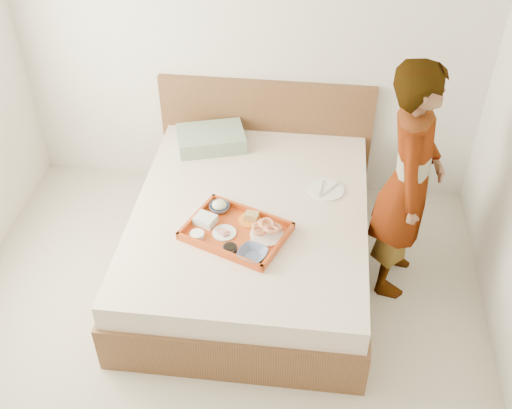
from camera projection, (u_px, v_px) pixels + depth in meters
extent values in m
cube|color=beige|center=(207.00, 380.00, 3.74)|extent=(3.50, 4.00, 0.01)
cube|color=silver|center=(248.00, 35.00, 4.43)|extent=(3.50, 0.01, 2.60)
cube|color=brown|center=(251.00, 237.00, 4.32)|extent=(1.65, 2.00, 0.53)
cube|color=brown|center=(266.00, 135.00, 4.93)|extent=(1.65, 0.06, 0.95)
cube|color=gray|center=(211.00, 139.00, 4.68)|extent=(0.57, 0.47, 0.12)
cube|color=#C34716|center=(236.00, 231.00, 3.93)|extent=(0.74, 0.64, 0.06)
cylinder|color=white|center=(267.00, 235.00, 3.91)|extent=(0.28, 0.28, 0.01)
imported|color=navy|center=(253.00, 254.00, 3.76)|extent=(0.23, 0.23, 0.04)
cylinder|color=black|center=(230.00, 249.00, 3.80)|extent=(0.12, 0.12, 0.03)
cylinder|color=white|center=(224.00, 233.00, 3.93)|extent=(0.20, 0.20, 0.01)
cylinder|color=orange|center=(250.00, 220.00, 4.02)|extent=(0.19, 0.19, 0.01)
imported|color=navy|center=(219.00, 207.00, 4.10)|extent=(0.18, 0.18, 0.04)
cube|color=silver|center=(205.00, 220.00, 3.99)|extent=(0.16, 0.15, 0.06)
cylinder|color=white|center=(197.00, 235.00, 3.90)|extent=(0.12, 0.12, 0.03)
cylinder|color=white|center=(326.00, 190.00, 4.29)|extent=(0.32, 0.32, 0.01)
imported|color=silver|center=(409.00, 183.00, 3.87)|extent=(0.49, 0.66, 1.67)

